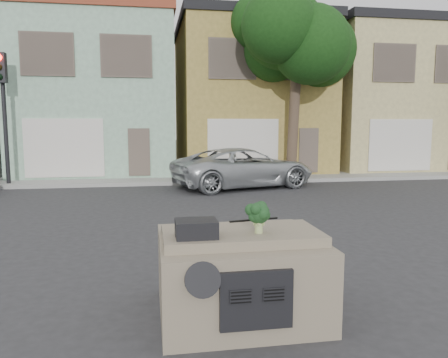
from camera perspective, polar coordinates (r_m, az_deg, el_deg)
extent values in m
plane|color=#303033|center=(8.68, -2.08, -9.01)|extent=(120.00, 120.00, 0.00)
cube|color=gray|center=(18.94, -6.27, 0.02)|extent=(40.00, 3.00, 0.15)
cube|color=#90B89B|center=(22.93, -15.92, 10.29)|extent=(7.20, 8.20, 7.55)
cube|color=olive|center=(23.37, 3.00, 10.49)|extent=(7.20, 8.20, 7.55)
cube|color=tan|center=(26.05, 19.56, 9.75)|extent=(7.20, 8.20, 7.55)
imported|color=#B8BCBF|center=(16.84, 2.62, -1.10)|extent=(5.97, 3.97, 1.52)
cube|color=black|center=(18.57, -26.79, 6.81)|extent=(0.40, 0.40, 5.10)
cube|color=#153910|center=(19.15, 9.16, 12.57)|extent=(4.40, 4.00, 8.50)
cube|color=#7C705B|center=(5.69, 1.98, -11.90)|extent=(2.00, 1.80, 1.12)
cube|color=black|center=(5.09, -3.64, -6.47)|extent=(0.48, 0.38, 0.20)
cube|color=black|center=(5.95, 3.91, -5.34)|extent=(0.69, 0.15, 0.02)
cube|color=black|center=(5.26, 4.57, -5.01)|extent=(0.44, 0.44, 0.38)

